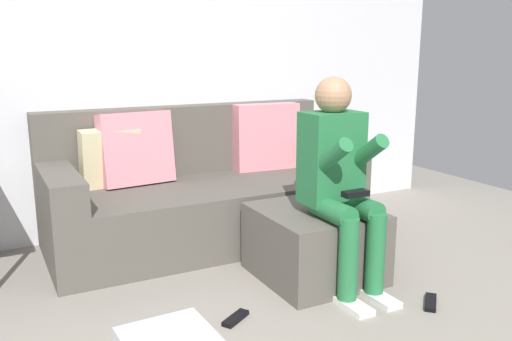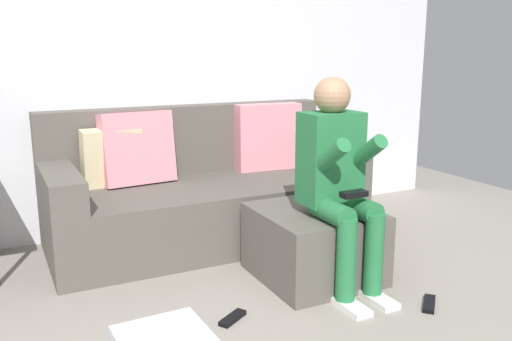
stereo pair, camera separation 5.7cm
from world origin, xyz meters
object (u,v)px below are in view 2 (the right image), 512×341
at_px(couch_sectional, 203,192).
at_px(remote_near_ottoman, 429,304).
at_px(ottoman, 314,243).
at_px(person_seated, 338,173).
at_px(remote_by_storage_bin, 233,318).

relative_size(couch_sectional, remote_near_ottoman, 11.00).
xyz_separation_m(ottoman, person_seated, (0.04, -0.16, 0.43)).
bearing_deg(remote_by_storage_bin, remote_near_ottoman, -50.16).
xyz_separation_m(ottoman, remote_by_storage_bin, (-0.62, -0.27, -0.19)).
bearing_deg(ottoman, remote_near_ottoman, -60.11).
relative_size(couch_sectional, remote_by_storage_bin, 12.22).
xyz_separation_m(couch_sectional, remote_by_storage_bin, (-0.30, -1.16, -0.31)).
bearing_deg(ottoman, remote_by_storage_bin, -156.84).
height_order(ottoman, remote_by_storage_bin, ottoman).
height_order(person_seated, remote_near_ottoman, person_seated).
height_order(person_seated, remote_by_storage_bin, person_seated).
height_order(ottoman, person_seated, person_seated).
distance_m(remote_near_ottoman, remote_by_storage_bin, 1.00).
relative_size(ottoman, remote_by_storage_bin, 3.83).
relative_size(couch_sectional, ottoman, 3.19).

